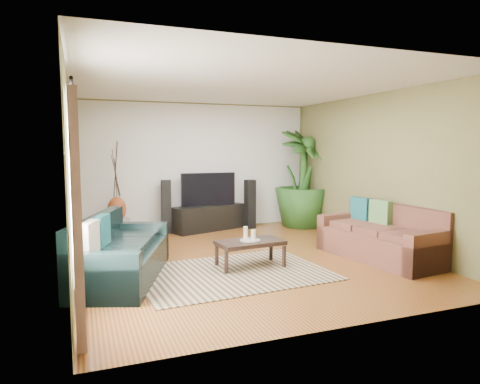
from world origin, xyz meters
name	(u,v)px	position (x,y,z in m)	size (l,w,h in m)	color
floor	(244,259)	(0.00, 0.00, 0.00)	(5.50, 5.50, 0.00)	#975F27
ceiling	(245,85)	(0.00, 0.00, 2.70)	(5.50, 5.50, 0.00)	white
wall_back	(198,167)	(0.00, 2.75, 1.35)	(5.00, 5.00, 0.00)	olive
wall_front	(349,191)	(0.00, -2.75, 1.35)	(5.00, 5.00, 0.00)	olive
wall_left	(72,178)	(-2.50, 0.00, 1.35)	(5.50, 5.50, 0.00)	olive
wall_right	(377,171)	(2.50, 0.00, 1.35)	(5.50, 5.50, 0.00)	olive
backwall_panel	(198,167)	(0.00, 2.74, 1.35)	(4.90, 4.90, 0.00)	white
window_pane	(71,184)	(-2.48, -1.60, 1.40)	(1.80, 1.80, 0.00)	white
curtain_near	(77,220)	(-2.43, -2.35, 1.15)	(0.08, 0.35, 2.20)	gray
curtain_far	(78,200)	(-2.43, -0.85, 1.15)	(0.08, 0.35, 2.20)	gray
curtain_rod	(73,92)	(-2.43, -1.60, 2.30)	(0.03, 0.03, 1.90)	black
sofa_left	(123,248)	(-1.89, -0.38, 0.42)	(2.07, 0.89, 0.85)	black
sofa_right	(380,232)	(2.02, -0.73, 0.42)	(2.02, 0.91, 0.85)	brown
area_rug	(232,273)	(-0.44, -0.66, 0.01)	(2.62, 1.86, 0.01)	tan
coffee_table	(250,254)	(-0.08, -0.44, 0.20)	(0.97, 0.53, 0.40)	black
candle_tray	(250,240)	(-0.08, -0.44, 0.40)	(0.30, 0.30, 0.01)	gray
candle_tall	(246,233)	(-0.14, -0.41, 0.51)	(0.06, 0.06, 0.19)	white
candle_mid	(254,235)	(-0.04, -0.48, 0.48)	(0.06, 0.06, 0.15)	white
candle_short	(253,234)	(-0.01, -0.38, 0.47)	(0.06, 0.06, 0.12)	silver
tv_stand	(208,218)	(0.15, 2.50, 0.27)	(1.60, 0.48, 0.53)	black
television	(208,189)	(0.15, 2.50, 0.88)	(1.17, 0.06, 0.69)	black
speaker_left	(166,207)	(-0.75, 2.50, 0.55)	(0.20, 0.22, 1.10)	black
speaker_right	(250,204)	(1.06, 2.41, 0.53)	(0.19, 0.21, 1.06)	black
potted_plant	(302,178)	(2.24, 2.21, 1.08)	(1.20, 1.20, 2.15)	#204B19
plant_pot	(302,219)	(2.24, 2.21, 0.15)	(0.40, 0.40, 0.31)	black
pedestal	(117,228)	(-1.74, 2.35, 0.19)	(0.39, 0.39, 0.39)	gray
vase	(117,209)	(-1.74, 2.35, 0.57)	(0.35, 0.35, 0.50)	brown
side_table	(101,249)	(-2.13, 0.47, 0.25)	(0.46, 0.46, 0.49)	brown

